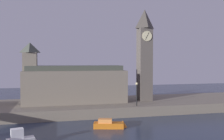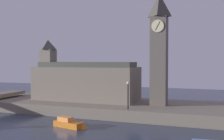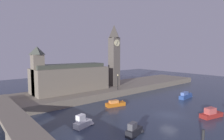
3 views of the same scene
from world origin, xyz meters
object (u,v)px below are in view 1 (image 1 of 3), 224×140
at_px(boat_ferry_white, 22,140).
at_px(clock_tower, 145,54).
at_px(parliament_hall, 72,84).
at_px(streetlamp, 137,91).
at_px(boat_patrol_orange, 112,124).

bearing_deg(boat_ferry_white, clock_tower, 39.38).
bearing_deg(boat_ferry_white, parliament_hall, 69.90).
height_order(parliament_hall, streetlamp, parliament_hall).
relative_size(clock_tower, streetlamp, 4.38).
bearing_deg(boat_patrol_orange, streetlamp, 47.23).
bearing_deg(streetlamp, boat_patrol_orange, -132.77).
relative_size(streetlamp, boat_ferry_white, 1.10).
distance_m(parliament_hall, boat_ferry_white, 17.48).
bearing_deg(parliament_hall, streetlamp, -33.10).
xyz_separation_m(parliament_hall, boat_patrol_orange, (4.05, -11.59, -4.07)).
bearing_deg(boat_ferry_white, streetlamp, 33.55).
distance_m(parliament_hall, boat_patrol_orange, 12.94).
bearing_deg(streetlamp, clock_tower, 57.93).
height_order(boat_ferry_white, boat_patrol_orange, boat_ferry_white).
relative_size(clock_tower, boat_ferry_white, 4.81).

